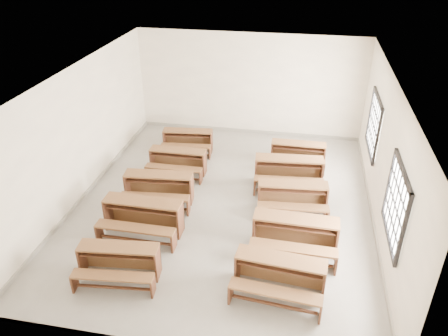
% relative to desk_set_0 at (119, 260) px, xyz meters
% --- Properties ---
extents(room, '(8.50, 8.50, 3.20)m').
position_rel_desk_set_0_xyz_m(room, '(1.59, 2.81, 1.74)').
color(room, gray).
rests_on(room, ground).
extents(desk_set_0, '(1.59, 0.94, 0.68)m').
position_rel_desk_set_0_xyz_m(desk_set_0, '(0.00, 0.00, 0.00)').
color(desk_set_0, brown).
rests_on(desk_set_0, ground).
extents(desk_set_1, '(1.72, 0.91, 0.77)m').
position_rel_desk_set_0_xyz_m(desk_set_1, '(-0.04, 1.43, 0.05)').
color(desk_set_1, brown).
rests_on(desk_set_1, ground).
extents(desk_set_2, '(1.71, 1.00, 0.74)m').
position_rel_desk_set_0_xyz_m(desk_set_2, '(-0.08, 2.65, 0.03)').
color(desk_set_2, brown).
rests_on(desk_set_2, ground).
extents(desk_set_3, '(1.51, 0.79, 0.68)m').
position_rel_desk_set_0_xyz_m(desk_set_3, '(-0.01, 4.08, -0.00)').
color(desk_set_3, brown).
rests_on(desk_set_3, ground).
extents(desk_set_4, '(1.52, 0.90, 0.65)m').
position_rel_desk_set_0_xyz_m(desk_set_4, '(-0.08, 5.41, -0.02)').
color(desk_set_4, brown).
rests_on(desk_set_4, ground).
extents(desk_set_5, '(1.71, 1.00, 0.74)m').
position_rel_desk_set_0_xyz_m(desk_set_5, '(3.04, 0.16, 0.03)').
color(desk_set_5, brown).
rests_on(desk_set_5, ground).
extents(desk_set_6, '(1.75, 0.94, 0.78)m').
position_rel_desk_set_0_xyz_m(desk_set_6, '(3.25, 1.40, 0.06)').
color(desk_set_6, brown).
rests_on(desk_set_6, ground).
extents(desk_set_7, '(1.68, 0.97, 0.73)m').
position_rel_desk_set_0_xyz_m(desk_set_7, '(3.13, 2.83, 0.02)').
color(desk_set_7, brown).
rests_on(desk_set_7, ground).
extents(desk_set_8, '(1.79, 1.02, 0.78)m').
position_rel_desk_set_0_xyz_m(desk_set_8, '(2.97, 3.97, 0.05)').
color(desk_set_8, brown).
rests_on(desk_set_8, ground).
extents(desk_set_9, '(1.50, 0.78, 0.67)m').
position_rel_desk_set_0_xyz_m(desk_set_9, '(3.17, 5.12, -0.01)').
color(desk_set_9, brown).
rests_on(desk_set_9, ground).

